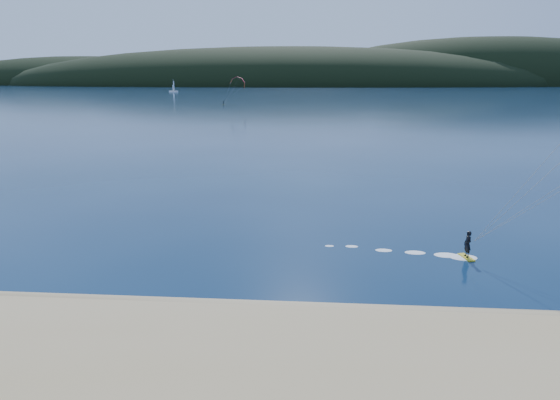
% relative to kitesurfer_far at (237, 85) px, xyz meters
% --- Properties ---
extents(ground, '(1800.00, 1800.00, 0.00)m').
position_rel_kitesurfer_far_xyz_m(ground, '(31.73, -201.83, -9.06)').
color(ground, '#081E3B').
rests_on(ground, ground).
extents(wet_sand, '(220.00, 2.50, 0.10)m').
position_rel_kitesurfer_far_xyz_m(wet_sand, '(31.73, -197.33, -9.01)').
color(wet_sand, '#87704E').
rests_on(wet_sand, ground).
extents(headland, '(1200.00, 310.00, 140.00)m').
position_rel_kitesurfer_far_xyz_m(headland, '(32.36, 543.46, -9.06)').
color(headland, black).
rests_on(headland, ground).
extents(kitesurfer_far, '(11.95, 7.89, 12.86)m').
position_rel_kitesurfer_far_xyz_m(kitesurfer_far, '(0.00, 0.00, 0.00)').
color(kitesurfer_far, gold).
rests_on(kitesurfer_far, ground).
extents(sailboat, '(7.41, 4.80, 10.60)m').
position_rel_kitesurfer_far_xyz_m(sailboat, '(-86.66, 195.01, -8.28)').
color(sailboat, white).
rests_on(sailboat, ground).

